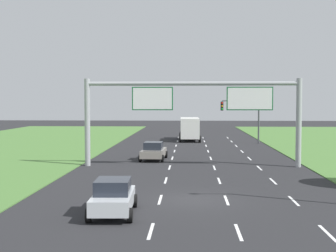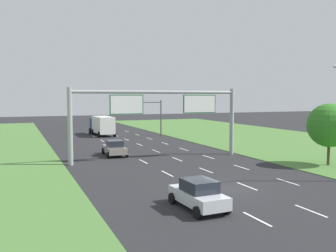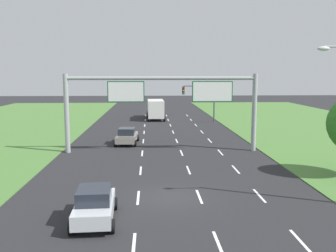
{
  "view_description": "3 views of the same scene",
  "coord_description": "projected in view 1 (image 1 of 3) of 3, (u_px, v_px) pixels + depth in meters",
  "views": [
    {
      "loc": [
        -0.22,
        -24.45,
        5.22
      ],
      "look_at": [
        -1.83,
        10.85,
        3.33
      ],
      "focal_mm": 50.0,
      "sensor_mm": 36.0,
      "label": 1
    },
    {
      "loc": [
        -12.94,
        -21.4,
        6.21
      ],
      "look_at": [
        -0.15,
        9.73,
        3.51
      ],
      "focal_mm": 40.0,
      "sensor_mm": 36.0,
      "label": 2
    },
    {
      "loc": [
        -1.06,
        -20.57,
        6.99
      ],
      "look_at": [
        0.36,
        8.26,
        2.95
      ],
      "focal_mm": 40.0,
      "sensor_mm": 36.0,
      "label": 3
    }
  ],
  "objects": [
    {
      "name": "ground_plane",
      "position": [
        193.0,
        200.0,
        24.66
      ],
      "size": [
        200.0,
        200.0,
        0.0
      ],
      "primitive_type": "plane",
      "color": "#262628"
    },
    {
      "name": "lane_dashes_inner_left",
      "position": [
        170.0,
        167.0,
        36.71
      ],
      "size": [
        0.14,
        62.4,
        0.01
      ],
      "color": "white",
      "rests_on": "ground_plane"
    },
    {
      "name": "lane_dashes_inner_right",
      "position": [
        214.0,
        168.0,
        36.55
      ],
      "size": [
        0.14,
        62.4,
        0.01
      ],
      "color": "white",
      "rests_on": "ground_plane"
    },
    {
      "name": "lane_dashes_slip",
      "position": [
        259.0,
        168.0,
        36.39
      ],
      "size": [
        0.14,
        62.4,
        0.01
      ],
      "color": "white",
      "rests_on": "ground_plane"
    },
    {
      "name": "car_near_red",
      "position": [
        113.0,
        197.0,
        21.45
      ],
      "size": [
        2.17,
        4.11,
        1.65
      ],
      "rotation": [
        0.0,
        0.0,
        0.05
      ],
      "color": "silver",
      "rests_on": "ground_plane"
    },
    {
      "name": "car_lead_silver",
      "position": [
        154.0,
        151.0,
        41.37
      ],
      "size": [
        2.33,
        4.38,
        1.6
      ],
      "rotation": [
        0.0,
        0.0,
        -0.06
      ],
      "color": "gray",
      "rests_on": "ground_plane"
    },
    {
      "name": "box_truck",
      "position": [
        190.0,
        128.0,
        61.83
      ],
      "size": [
        2.82,
        8.0,
        3.01
      ],
      "rotation": [
        0.0,
        0.0,
        0.02
      ],
      "color": "navy",
      "rests_on": "ground_plane"
    },
    {
      "name": "sign_gantry",
      "position": [
        195.0,
        105.0,
        37.05
      ],
      "size": [
        17.24,
        0.44,
        7.0
      ],
      "color": "#9EA0A5",
      "rests_on": "ground_plane"
    },
    {
      "name": "traffic_light_mast",
      "position": [
        243.0,
        112.0,
        57.26
      ],
      "size": [
        4.76,
        0.49,
        5.6
      ],
      "color": "#47494F",
      "rests_on": "ground_plane"
    }
  ]
}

